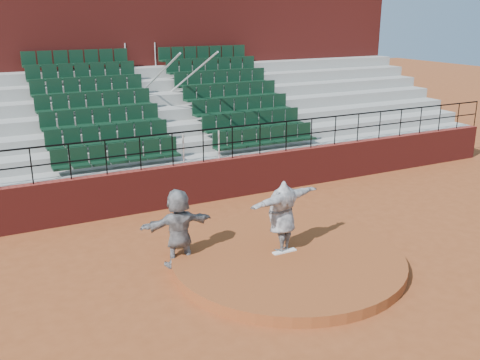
% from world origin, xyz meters
% --- Properties ---
extents(ground, '(90.00, 90.00, 0.00)m').
position_xyz_m(ground, '(0.00, 0.00, 0.00)').
color(ground, brown).
rests_on(ground, ground).
extents(pitchers_mound, '(5.50, 5.50, 0.25)m').
position_xyz_m(pitchers_mound, '(0.00, 0.00, 0.12)').
color(pitchers_mound, brown).
rests_on(pitchers_mound, ground).
extents(pitching_rubber, '(0.60, 0.15, 0.03)m').
position_xyz_m(pitching_rubber, '(0.00, 0.15, 0.27)').
color(pitching_rubber, white).
rests_on(pitching_rubber, pitchers_mound).
extents(boundary_wall, '(24.00, 0.30, 1.30)m').
position_xyz_m(boundary_wall, '(0.00, 5.00, 0.65)').
color(boundary_wall, maroon).
rests_on(boundary_wall, ground).
extents(wall_railing, '(24.04, 0.05, 1.03)m').
position_xyz_m(wall_railing, '(0.00, 5.00, 2.03)').
color(wall_railing, black).
rests_on(wall_railing, boundary_wall).
extents(seating_deck, '(24.00, 5.97, 4.63)m').
position_xyz_m(seating_deck, '(0.00, 8.64, 1.45)').
color(seating_deck, '#9A9A94').
rests_on(seating_deck, ground).
extents(press_box_facade, '(24.00, 3.00, 7.10)m').
position_xyz_m(press_box_facade, '(0.00, 12.60, 3.55)').
color(press_box_facade, maroon).
rests_on(press_box_facade, ground).
extents(pitcher, '(2.23, 1.11, 1.75)m').
position_xyz_m(pitcher, '(-0.01, 0.28, 1.13)').
color(pitcher, black).
rests_on(pitcher, pitchers_mound).
extents(fielder, '(1.76, 0.59, 1.89)m').
position_xyz_m(fielder, '(-2.30, 1.14, 0.94)').
color(fielder, black).
rests_on(fielder, ground).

